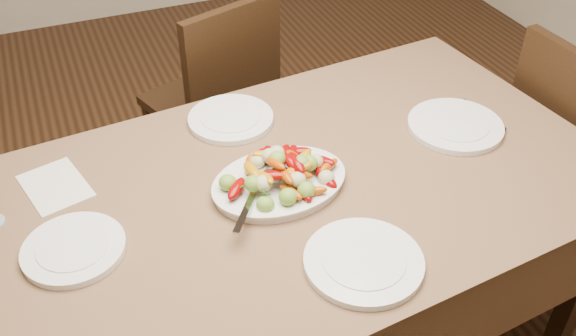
% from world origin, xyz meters
% --- Properties ---
extents(dining_table, '(1.93, 1.22, 0.76)m').
position_xyz_m(dining_table, '(0.09, 0.05, 0.38)').
color(dining_table, brown).
rests_on(dining_table, ground).
extents(chair_far, '(0.54, 0.54, 0.95)m').
position_xyz_m(chair_far, '(0.12, 0.98, 0.47)').
color(chair_far, black).
rests_on(chair_far, ground).
extents(serving_platter, '(0.39, 0.31, 0.02)m').
position_xyz_m(serving_platter, '(0.07, 0.05, 0.77)').
color(serving_platter, white).
rests_on(serving_platter, dining_table).
extents(roasted_vegetables, '(0.32, 0.23, 0.09)m').
position_xyz_m(roasted_vegetables, '(0.07, 0.05, 0.83)').
color(roasted_vegetables, '#770403').
rests_on(roasted_vegetables, serving_platter).
extents(serving_spoon, '(0.27, 0.21, 0.03)m').
position_xyz_m(serving_spoon, '(0.00, 0.00, 0.81)').
color(serving_spoon, '#9EA0A8').
rests_on(serving_spoon, serving_platter).
extents(plate_left, '(0.25, 0.25, 0.02)m').
position_xyz_m(plate_left, '(-0.49, 0.01, 0.77)').
color(plate_left, white).
rests_on(plate_left, dining_table).
extents(plate_right, '(0.29, 0.29, 0.02)m').
position_xyz_m(plate_right, '(0.67, 0.10, 0.77)').
color(plate_right, white).
rests_on(plate_right, dining_table).
extents(plate_far, '(0.27, 0.27, 0.02)m').
position_xyz_m(plate_far, '(0.04, 0.40, 0.77)').
color(plate_far, white).
rests_on(plate_far, dining_table).
extents(plate_near, '(0.29, 0.29, 0.02)m').
position_xyz_m(plate_near, '(0.14, -0.29, 0.77)').
color(plate_near, white).
rests_on(plate_near, dining_table).
extents(menu_card, '(0.20, 0.24, 0.00)m').
position_xyz_m(menu_card, '(-0.50, 0.29, 0.76)').
color(menu_card, silver).
rests_on(menu_card, dining_table).
extents(table_knife, '(0.02, 0.20, 0.01)m').
position_xyz_m(table_knife, '(0.79, 0.12, 0.76)').
color(table_knife, '#9EA0A8').
rests_on(table_knife, dining_table).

